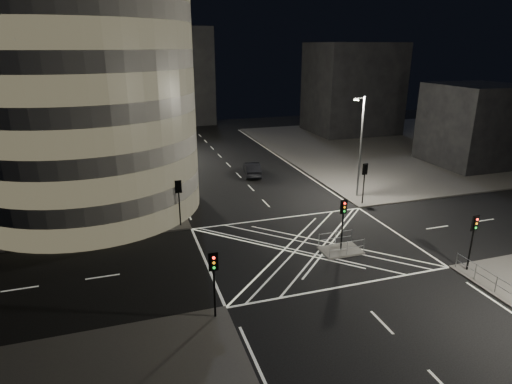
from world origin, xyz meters
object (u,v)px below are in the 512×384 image
object	(u,v)px
traffic_signal_fl	(179,195)
street_lamp_left_far	(148,120)
street_lamp_left_near	(162,150)
central_island	(341,250)
traffic_signal_island	(343,216)
sedan	(252,169)
traffic_signal_nl	(214,273)
traffic_signal_fr	(364,176)
street_lamp_right_far	(360,144)
traffic_signal_nr	(473,232)

from	to	relation	value
traffic_signal_fl	street_lamp_left_far	distance (m)	23.36
street_lamp_left_near	street_lamp_left_far	world-z (taller)	same
central_island	traffic_signal_fl	world-z (taller)	traffic_signal_fl
central_island	traffic_signal_island	distance (m)	2.84
central_island	sedan	xyz separation A→B (m)	(-0.50, 20.93, 0.74)
traffic_signal_nl	street_lamp_left_far	size ratio (longest dim) A/B	0.40
sedan	street_lamp_left_far	bearing A→B (deg)	-32.88
traffic_signal_fr	traffic_signal_nl	bearing A→B (deg)	-142.31
street_lamp_left_far	street_lamp_right_far	distance (m)	28.23
street_lamp_right_far	traffic_signal_fr	bearing A→B (deg)	-106.11
central_island	street_lamp_left_far	size ratio (longest dim) A/B	0.30
traffic_signal_nl	traffic_signal_island	world-z (taller)	same
traffic_signal_fl	traffic_signal_nl	distance (m)	13.60
traffic_signal_nl	traffic_signal_nr	bearing A→B (deg)	0.00
traffic_signal_nr	traffic_signal_nl	bearing A→B (deg)	180.00
traffic_signal_nl	traffic_signal_fl	bearing A→B (deg)	90.00
traffic_signal_fr	traffic_signal_nr	size ratio (longest dim) A/B	1.00
street_lamp_left_near	traffic_signal_fl	bearing A→B (deg)	-83.03
street_lamp_left_far	street_lamp_right_far	world-z (taller)	same
traffic_signal_fr	street_lamp_right_far	world-z (taller)	street_lamp_right_far
central_island	sedan	distance (m)	20.95
traffic_signal_nr	street_lamp_right_far	size ratio (longest dim) A/B	0.40
traffic_signal_fl	central_island	bearing A→B (deg)	-37.54
central_island	traffic_signal_nl	bearing A→B (deg)	-153.86
traffic_signal_nr	central_island	bearing A→B (deg)	142.07
street_lamp_left_near	central_island	bearing A→B (deg)	-49.73
traffic_signal_nr	traffic_signal_fl	bearing A→B (deg)	142.31
traffic_signal_nr	street_lamp_left_near	bearing A→B (deg)	134.13
traffic_signal_nl	traffic_signal_fr	xyz separation A→B (m)	(17.60, 13.60, 0.00)
traffic_signal_fl	street_lamp_left_far	size ratio (longest dim) A/B	0.40
sedan	street_lamp_right_far	bearing A→B (deg)	138.43
traffic_signal_fr	sedan	xyz separation A→B (m)	(-7.30, 12.63, -2.10)
street_lamp_left_near	street_lamp_right_far	xyz separation A→B (m)	(18.87, -3.00, 0.00)
central_island	street_lamp_left_near	xyz separation A→B (m)	(-11.44, 13.50, 5.47)
street_lamp_left_far	traffic_signal_island	bearing A→B (deg)	-70.05
traffic_signal_island	street_lamp_right_far	size ratio (longest dim) A/B	0.40
traffic_signal_fr	street_lamp_right_far	bearing A→B (deg)	73.89
traffic_signal_fl	street_lamp_left_far	bearing A→B (deg)	91.57
traffic_signal_fl	traffic_signal_island	xyz separation A→B (m)	(10.80, -8.30, 0.00)
traffic_signal_island	sedan	distance (m)	21.04
street_lamp_right_far	sedan	world-z (taller)	street_lamp_right_far
central_island	traffic_signal_nl	xyz separation A→B (m)	(-10.80, -5.30, 2.84)
traffic_signal_island	street_lamp_left_far	distance (m)	33.61
traffic_signal_island	sedan	bearing A→B (deg)	91.37
street_lamp_left_near	traffic_signal_island	bearing A→B (deg)	-49.73
traffic_signal_nl	traffic_signal_nr	world-z (taller)	same
traffic_signal_island	sedan	world-z (taller)	traffic_signal_island
traffic_signal_fr	traffic_signal_nr	world-z (taller)	same
traffic_signal_nr	traffic_signal_island	size ratio (longest dim) A/B	1.00
central_island	traffic_signal_fl	bearing A→B (deg)	142.46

